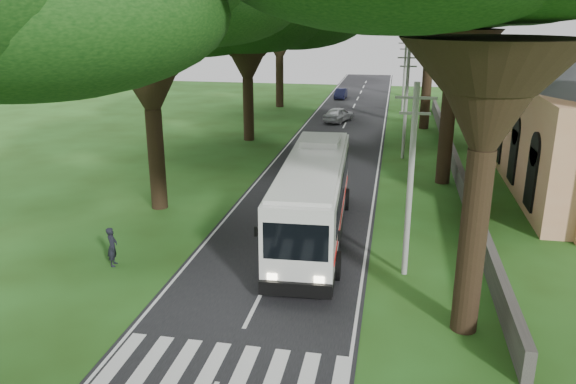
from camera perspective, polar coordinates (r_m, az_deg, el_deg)
name	(u,v)px	position (r m, az deg, el deg)	size (l,w,h in m)	color
ground	(240,337)	(19.72, -4.91, -14.49)	(140.00, 140.00, 0.00)	#244313
road	(328,158)	(42.59, 4.13, 3.49)	(8.00, 120.00, 0.04)	black
crosswalk	(222,373)	(18.14, -6.68, -17.77)	(8.00, 3.00, 0.01)	silver
property_wall	(453,159)	(41.43, 16.45, 3.23)	(0.35, 50.00, 1.20)	#383533
pole_near	(411,179)	(22.91, 12.34, 1.33)	(1.60, 0.24, 8.00)	gray
pole_mid	(406,103)	(42.48, 11.90, 8.86)	(1.60, 0.24, 8.00)	gray
pole_far	(404,74)	(62.33, 11.73, 11.62)	(1.60, 0.24, 8.00)	gray
tree_l_midb	(246,12)	(47.60, -4.26, 17.82)	(16.12, 16.12, 14.04)	black
tree_l_far	(279,4)	(65.36, -0.89, 18.54)	(13.90, 13.90, 14.43)	black
coach_bus	(314,195)	(26.97, 2.62, -0.36)	(3.61, 13.44, 3.93)	silver
distant_car_a	(338,114)	(56.84, 5.14, 7.87)	(1.73, 4.30, 1.47)	silver
distant_car_b	(341,93)	(72.67, 5.38, 9.94)	(1.31, 3.75, 1.24)	navy
pedestrian	(112,247)	(25.45, -17.42, -5.31)	(0.64, 0.42, 1.75)	black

